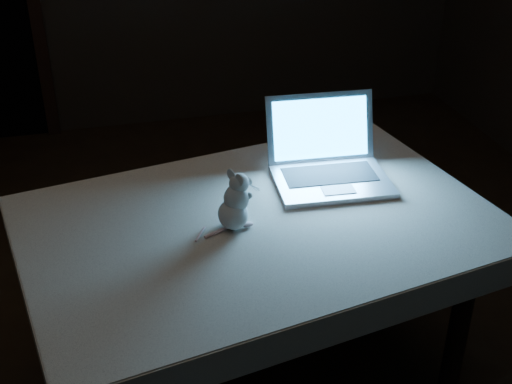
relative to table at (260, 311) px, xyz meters
name	(u,v)px	position (x,y,z in m)	size (l,w,h in m)	color
floor	(212,369)	(-0.16, 0.14, -0.38)	(5.00, 5.00, 0.00)	black
table	(260,311)	(0.00, 0.00, 0.00)	(1.43, 0.92, 0.77)	black
tablecloth	(262,223)	(0.02, 0.06, 0.34)	(1.55, 1.04, 0.11)	beige
laptop	(334,150)	(0.31, 0.17, 0.53)	(0.41, 0.36, 0.28)	silver
plush_mouse	(233,201)	(-0.10, -0.02, 0.49)	(0.15, 0.15, 0.20)	silver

